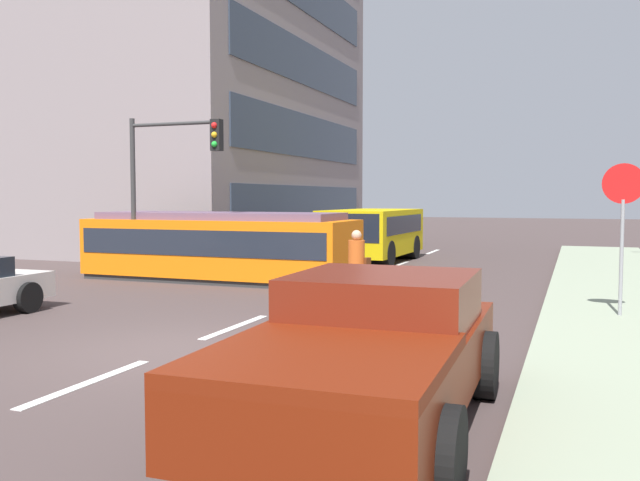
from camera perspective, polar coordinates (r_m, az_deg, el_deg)
ground_plane at (r=19.92m, az=3.74°, el=-3.19°), size 120.00×120.00×0.00m
sidewalk_curb_right at (r=15.11m, az=24.45°, el=-5.46°), size 3.20×36.00×0.14m
lane_stripe_0 at (r=9.34m, az=-19.00°, el=-11.30°), size 0.16×2.40×0.01m
lane_stripe_1 at (r=12.58m, az=-7.15°, el=-7.25°), size 0.16×2.40×0.01m
lane_stripe_2 at (r=16.17m, az=-0.45°, el=-4.77°), size 0.16×2.40×0.01m
lane_stripe_3 at (r=23.87m, az=6.67°, el=-2.05°), size 0.16×2.40×0.01m
lane_stripe_4 at (r=29.70m, az=9.52°, el=-0.94°), size 0.16×2.40×0.01m
corner_building at (r=34.79m, az=-13.42°, el=12.89°), size 15.63×17.02×16.00m
streetcar_tram at (r=19.59m, az=-8.49°, el=-0.38°), size 7.90×2.62×1.95m
city_bus at (r=24.95m, az=4.41°, el=0.72°), size 2.70×5.33×1.91m
pedestrian_crossing at (r=14.70m, az=3.13°, el=-1.94°), size 0.47×0.36×1.67m
pickup_truck_parked at (r=7.05m, az=4.31°, el=-9.36°), size 2.36×5.04×1.55m
stop_sign at (r=13.93m, az=24.22°, el=2.58°), size 0.76×0.07×2.88m
traffic_light_mast at (r=19.16m, az=-12.65°, el=6.18°), size 2.91×0.33×4.59m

